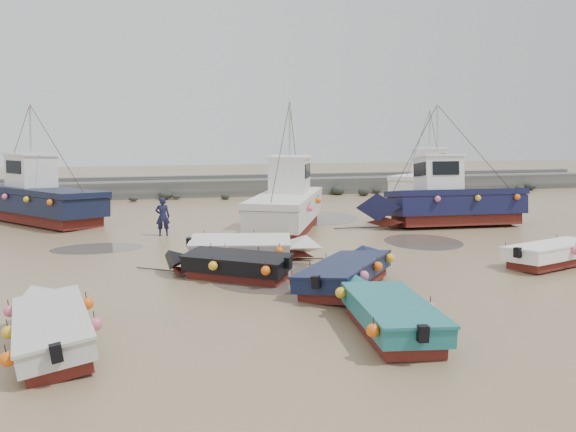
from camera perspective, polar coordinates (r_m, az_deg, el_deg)
name	(u,v)px	position (r m, az deg, el deg)	size (l,w,h in m)	color
ground	(311,260)	(21.39, 2.32, -4.52)	(120.00, 120.00, 0.00)	#8E7955
seawall	(234,187)	(42.64, -5.49, 2.94)	(60.00, 4.92, 1.50)	#5E5E5A
puddle_a	(279,277)	(19.01, -0.88, -6.20)	(4.67, 4.67, 0.01)	#51483F
puddle_b	(423,242)	(25.56, 13.56, -2.56)	(3.38, 3.38, 0.01)	#51483F
puddle_c	(97,248)	(24.80, -18.85, -3.13)	(3.73, 3.73, 0.01)	#51483F
puddle_d	(310,218)	(31.65, 2.29, -0.17)	(5.36, 5.36, 0.01)	#51483F
dinghy_0	(54,322)	(14.20, -22.72, -9.86)	(2.53, 6.39, 1.43)	maroon
dinghy_1	(350,269)	(17.92, 6.32, -5.41)	(4.80, 5.43, 1.43)	maroon
dinghy_2	(387,308)	(14.24, 10.02, -9.21)	(2.27, 5.97, 1.43)	maroon
dinghy_3	(560,250)	(22.89, 25.93, -3.14)	(6.11, 2.87, 1.43)	maroon
dinghy_4	(227,262)	(18.87, -6.20, -4.65)	(5.17, 3.75, 1.43)	maroon
dinghy_5	(250,246)	(21.33, -3.87, -3.07)	(6.05, 2.78, 1.43)	maroon
cabin_boat_0	(35,198)	(33.01, -24.30, 1.71)	(8.39, 9.24, 6.22)	maroon
cabin_boat_1	(288,204)	(27.49, 0.02, 1.25)	(5.79, 10.19, 6.22)	maroon
cabin_boat_2	(446,200)	(29.81, 15.73, 1.55)	(9.99, 3.23, 6.22)	maroon
cabin_boat_3	(428,180)	(41.11, 14.04, 3.56)	(7.92, 6.73, 6.22)	maroon
person	(163,236)	(26.97, -12.55, -1.95)	(0.66, 0.43, 1.81)	#161734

